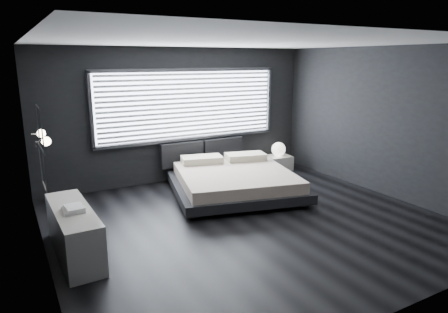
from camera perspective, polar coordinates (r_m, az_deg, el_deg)
room at (r=6.15m, az=3.86°, el=2.88°), size 6.04×6.00×2.80m
window at (r=8.56m, az=-4.89°, el=7.35°), size 4.14×0.09×1.52m
headboard at (r=8.80m, az=-3.04°, el=0.68°), size 1.96×0.16×0.52m
sconce_near at (r=5.22m, az=-24.09°, el=1.99°), size 0.18×0.11×0.11m
sconce_far at (r=5.81m, az=-24.67°, el=3.01°), size 0.18×0.11×0.11m
wall_art_upper at (r=4.58m, az=-24.81°, el=3.61°), size 0.01×0.48×0.48m
wall_art_lower at (r=4.92m, az=-24.51°, el=-1.35°), size 0.01×0.48×0.48m
bed at (r=7.72m, az=1.53°, el=-3.41°), size 2.79×2.72×0.60m
nightstand at (r=9.57m, az=7.77°, el=-0.86°), size 0.61×0.53×0.33m
orb_lamp at (r=9.47m, az=7.79°, el=1.04°), size 0.33×0.33×0.33m
dresser at (r=5.74m, az=-20.61°, el=-10.02°), size 0.51×1.65×0.65m
book_stack at (r=5.52m, az=-20.66°, el=-6.98°), size 0.26×0.35×0.07m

